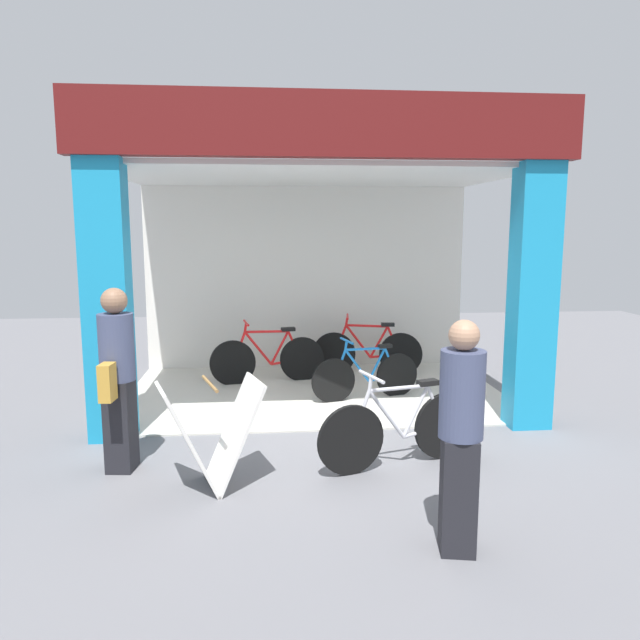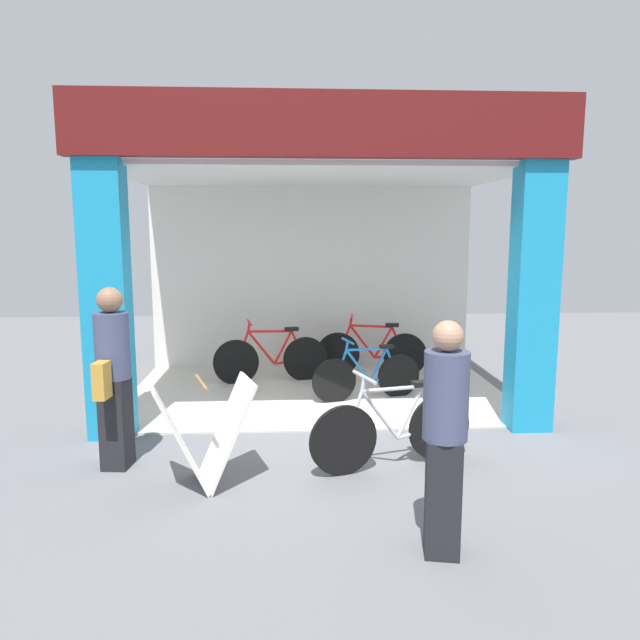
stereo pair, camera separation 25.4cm
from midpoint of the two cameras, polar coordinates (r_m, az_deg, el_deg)
ground_plane at (r=6.85m, az=1.46°, el=-10.61°), size 18.25×18.25×0.00m
shop_facade at (r=8.11m, az=0.57°, el=6.53°), size 5.33×3.56×3.64m
bicycle_inside_0 at (r=8.84m, az=-3.83°, el=-3.65°), size 1.68×0.46×0.93m
bicycle_inside_1 at (r=7.98m, az=5.46°, el=-5.33°), size 1.48×0.48×0.83m
bicycle_inside_2 at (r=9.30m, az=5.75°, el=-3.05°), size 1.70×0.47×0.94m
bicycle_parked_0 at (r=5.84m, az=8.29°, el=-10.31°), size 1.63×0.60×0.93m
sandwich_board_sign at (r=5.42m, az=-9.77°, el=-10.69°), size 0.99×0.78×0.97m
pedestrian_0 at (r=5.91m, az=-17.99°, el=-5.08°), size 0.35×0.55×1.74m
pedestrian_1 at (r=4.31m, az=13.49°, el=-10.76°), size 0.36×0.58×1.66m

